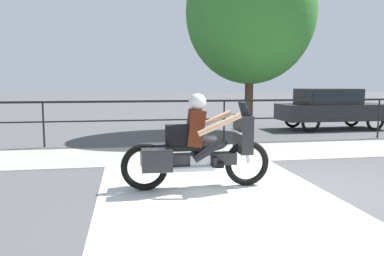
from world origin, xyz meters
TOP-DOWN VIEW (x-y plane):
  - ground_plane at (0.00, 0.00)m, footprint 120.00×120.00m
  - sidewalk_band at (0.00, 3.40)m, footprint 44.00×2.40m
  - crosswalk_band at (-1.50, -0.20)m, footprint 3.63×6.00m
  - fence_railing at (0.00, 5.07)m, footprint 36.00×0.05m
  - motorcycle at (-1.71, 0.37)m, footprint 2.52×0.76m
  - parked_car at (4.82, 7.45)m, footprint 4.13×1.61m
  - tree_behind_sign at (1.46, 7.17)m, footprint 4.50×4.50m

SIDE VIEW (x-z plane):
  - ground_plane at x=0.00m, z-range 0.00..0.00m
  - crosswalk_band at x=-1.50m, z-range 0.00..0.01m
  - sidewalk_band at x=0.00m, z-range 0.00..0.01m
  - motorcycle at x=-1.71m, z-range -0.10..1.48m
  - parked_car at x=4.82m, z-range 0.12..1.67m
  - fence_railing at x=0.00m, z-range 0.36..1.63m
  - tree_behind_sign at x=1.46m, z-range 0.85..7.53m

